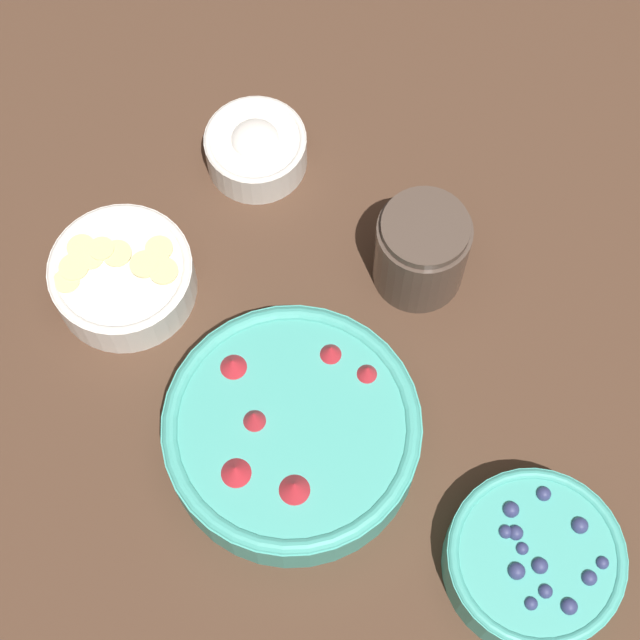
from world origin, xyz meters
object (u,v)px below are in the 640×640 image
at_px(bowl_blueberries, 534,560).
at_px(bowl_bananas, 122,276).
at_px(bowl_strawberries, 292,431).
at_px(jar_chocolate, 421,252).
at_px(bowl_cream, 256,147).

height_order(bowl_blueberries, bowl_bananas, bowl_blueberries).
relative_size(bowl_strawberries, jar_chocolate, 2.35).
bearing_deg(bowl_strawberries, bowl_cream, 168.32).
bearing_deg(bowl_cream, bowl_strawberries, -11.68).
distance_m(bowl_bananas, bowl_cream, 0.21).
relative_size(bowl_strawberries, bowl_bananas, 1.68).
height_order(bowl_strawberries, jar_chocolate, jar_chocolate).
distance_m(bowl_strawberries, jar_chocolate, 0.23).
relative_size(bowl_strawberries, bowl_cream, 2.23).
distance_m(bowl_cream, jar_chocolate, 0.22).
bearing_deg(bowl_bananas, jar_chocolate, 74.30).
distance_m(bowl_blueberries, bowl_cream, 0.53).
height_order(bowl_strawberries, bowl_cream, bowl_strawberries).
xyz_separation_m(bowl_blueberries, jar_chocolate, (-0.33, 0.01, 0.02)).
bearing_deg(jar_chocolate, bowl_cream, -147.65).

